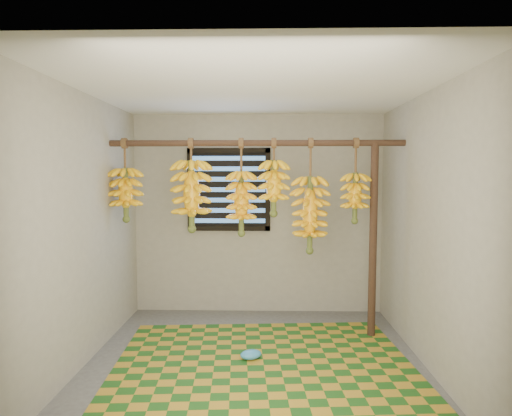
{
  "coord_description": "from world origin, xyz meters",
  "views": [
    {
      "loc": [
        0.1,
        -3.67,
        1.68
      ],
      "look_at": [
        0.0,
        0.55,
        1.35
      ],
      "focal_mm": 30.0,
      "sensor_mm": 36.0,
      "label": 1
    }
  ],
  "objects_px": {
    "banana_bunch_f": "(355,198)",
    "banana_bunch_c": "(241,203)",
    "banana_bunch_a": "(126,194)",
    "plastic_bag": "(251,355)",
    "woven_mat": "(264,366)",
    "banana_bunch_b": "(192,196)",
    "banana_bunch_e": "(310,215)",
    "support_post": "(373,241)",
    "banana_bunch_d": "(274,188)"
  },
  "relations": [
    {
      "from": "banana_bunch_a",
      "to": "banana_bunch_b",
      "type": "height_order",
      "value": "same"
    },
    {
      "from": "woven_mat",
      "to": "banana_bunch_c",
      "type": "xyz_separation_m",
      "value": [
        -0.24,
        0.74,
        1.38
      ]
    },
    {
      "from": "banana_bunch_d",
      "to": "banana_bunch_f",
      "type": "relative_size",
      "value": 0.91
    },
    {
      "from": "banana_bunch_a",
      "to": "banana_bunch_d",
      "type": "height_order",
      "value": "same"
    },
    {
      "from": "banana_bunch_d",
      "to": "banana_bunch_e",
      "type": "relative_size",
      "value": 0.67
    },
    {
      "from": "banana_bunch_d",
      "to": "banana_bunch_f",
      "type": "bearing_deg",
      "value": 0.0
    },
    {
      "from": "woven_mat",
      "to": "banana_bunch_e",
      "type": "relative_size",
      "value": 2.23
    },
    {
      "from": "support_post",
      "to": "banana_bunch_c",
      "type": "distance_m",
      "value": 1.41
    },
    {
      "from": "plastic_bag",
      "to": "banana_bunch_b",
      "type": "relative_size",
      "value": 0.21
    },
    {
      "from": "banana_bunch_c",
      "to": "banana_bunch_e",
      "type": "distance_m",
      "value": 0.71
    },
    {
      "from": "support_post",
      "to": "woven_mat",
      "type": "height_order",
      "value": "support_post"
    },
    {
      "from": "banana_bunch_d",
      "to": "banana_bunch_c",
      "type": "bearing_deg",
      "value": 180.0
    },
    {
      "from": "banana_bunch_c",
      "to": "banana_bunch_f",
      "type": "relative_size",
      "value": 1.15
    },
    {
      "from": "woven_mat",
      "to": "banana_bunch_d",
      "type": "height_order",
      "value": "banana_bunch_d"
    },
    {
      "from": "woven_mat",
      "to": "banana_bunch_b",
      "type": "xyz_separation_m",
      "value": [
        -0.75,
        0.74,
        1.46
      ]
    },
    {
      "from": "banana_bunch_c",
      "to": "banana_bunch_d",
      "type": "bearing_deg",
      "value": -0.0
    },
    {
      "from": "banana_bunch_a",
      "to": "banana_bunch_d",
      "type": "bearing_deg",
      "value": -0.0
    },
    {
      "from": "support_post",
      "to": "banana_bunch_a",
      "type": "bearing_deg",
      "value": 180.0
    },
    {
      "from": "plastic_bag",
      "to": "banana_bunch_d",
      "type": "height_order",
      "value": "banana_bunch_d"
    },
    {
      "from": "banana_bunch_a",
      "to": "plastic_bag",
      "type": "bearing_deg",
      "value": -25.07
    },
    {
      "from": "banana_bunch_a",
      "to": "banana_bunch_c",
      "type": "distance_m",
      "value": 1.2
    },
    {
      "from": "woven_mat",
      "to": "support_post",
      "type": "bearing_deg",
      "value": 33.45
    },
    {
      "from": "plastic_bag",
      "to": "banana_bunch_f",
      "type": "relative_size",
      "value": 0.23
    },
    {
      "from": "banana_bunch_b",
      "to": "support_post",
      "type": "bearing_deg",
      "value": -0.0
    },
    {
      "from": "support_post",
      "to": "banana_bunch_d",
      "type": "height_order",
      "value": "banana_bunch_d"
    },
    {
      "from": "banana_bunch_e",
      "to": "support_post",
      "type": "bearing_deg",
      "value": 0.0
    },
    {
      "from": "woven_mat",
      "to": "banana_bunch_c",
      "type": "distance_m",
      "value": 1.59
    },
    {
      "from": "banana_bunch_b",
      "to": "banana_bunch_d",
      "type": "distance_m",
      "value": 0.85
    },
    {
      "from": "support_post",
      "to": "banana_bunch_c",
      "type": "height_order",
      "value": "banana_bunch_c"
    },
    {
      "from": "banana_bunch_e",
      "to": "banana_bunch_f",
      "type": "height_order",
      "value": "same"
    },
    {
      "from": "support_post",
      "to": "banana_bunch_b",
      "type": "distance_m",
      "value": 1.92
    },
    {
      "from": "banana_bunch_a",
      "to": "woven_mat",
      "type": "bearing_deg",
      "value": -27.27
    },
    {
      "from": "banana_bunch_f",
      "to": "banana_bunch_c",
      "type": "bearing_deg",
      "value": 180.0
    },
    {
      "from": "banana_bunch_d",
      "to": "banana_bunch_f",
      "type": "distance_m",
      "value": 0.84
    },
    {
      "from": "support_post",
      "to": "banana_bunch_f",
      "type": "xyz_separation_m",
      "value": [
        -0.19,
        0.0,
        0.45
      ]
    },
    {
      "from": "woven_mat",
      "to": "plastic_bag",
      "type": "relative_size",
      "value": 13.11
    },
    {
      "from": "banana_bunch_f",
      "to": "support_post",
      "type": "bearing_deg",
      "value": 0.0
    },
    {
      "from": "banana_bunch_c",
      "to": "banana_bunch_a",
      "type": "bearing_deg",
      "value": -180.0
    },
    {
      "from": "plastic_bag",
      "to": "banana_bunch_d",
      "type": "xyz_separation_m",
      "value": [
        0.21,
        0.61,
        1.49
      ]
    },
    {
      "from": "plastic_bag",
      "to": "banana_bunch_e",
      "type": "height_order",
      "value": "banana_bunch_e"
    },
    {
      "from": "support_post",
      "to": "banana_bunch_c",
      "type": "xyz_separation_m",
      "value": [
        -1.35,
        0.0,
        0.39
      ]
    },
    {
      "from": "support_post",
      "to": "banana_bunch_a",
      "type": "height_order",
      "value": "banana_bunch_a"
    },
    {
      "from": "banana_bunch_b",
      "to": "banana_bunch_d",
      "type": "xyz_separation_m",
      "value": [
        0.85,
        -0.0,
        0.08
      ]
    },
    {
      "from": "banana_bunch_b",
      "to": "banana_bunch_e",
      "type": "distance_m",
      "value": 1.23
    },
    {
      "from": "support_post",
      "to": "banana_bunch_d",
      "type": "relative_size",
      "value": 2.54
    },
    {
      "from": "banana_bunch_d",
      "to": "banana_bunch_a",
      "type": "bearing_deg",
      "value": 180.0
    },
    {
      "from": "support_post",
      "to": "banana_bunch_c",
      "type": "bearing_deg",
      "value": 180.0
    },
    {
      "from": "banana_bunch_e",
      "to": "banana_bunch_d",
      "type": "bearing_deg",
      "value": -180.0
    },
    {
      "from": "banana_bunch_b",
      "to": "banana_bunch_f",
      "type": "xyz_separation_m",
      "value": [
        1.68,
        -0.0,
        -0.02
      ]
    },
    {
      "from": "banana_bunch_f",
      "to": "banana_bunch_d",
      "type": "bearing_deg",
      "value": -180.0
    }
  ]
}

